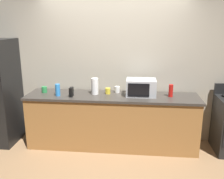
# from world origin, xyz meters

# --- Properties ---
(ground_plane) EXTENTS (8.00, 8.00, 0.00)m
(ground_plane) POSITION_xyz_m (0.00, 0.00, 0.00)
(ground_plane) COLOR #93704C
(back_wall) EXTENTS (6.40, 0.10, 2.70)m
(back_wall) POSITION_xyz_m (0.00, 0.81, 1.35)
(back_wall) COLOR #B2A893
(back_wall) RESTS_ON ground_plane
(counter_run) EXTENTS (2.84, 0.64, 0.90)m
(counter_run) POSITION_xyz_m (0.00, 0.40, 0.45)
(counter_run) COLOR #9E6B38
(counter_run) RESTS_ON ground_plane
(microwave) EXTENTS (0.48, 0.35, 0.27)m
(microwave) POSITION_xyz_m (0.47, 0.45, 1.04)
(microwave) COLOR #B7BABF
(microwave) RESTS_ON counter_run
(paper_towel_roll) EXTENTS (0.12, 0.12, 0.27)m
(paper_towel_roll) POSITION_xyz_m (-0.29, 0.45, 1.04)
(paper_towel_roll) COLOR white
(paper_towel_roll) RESTS_ON counter_run
(cordless_phone) EXTENTS (0.05, 0.11, 0.15)m
(cordless_phone) POSITION_xyz_m (-0.65, 0.27, 0.98)
(cordless_phone) COLOR black
(cordless_phone) RESTS_ON counter_run
(bottle_hot_sauce) EXTENTS (0.07, 0.07, 0.20)m
(bottle_hot_sauce) POSITION_xyz_m (0.95, 0.42, 1.00)
(bottle_hot_sauce) COLOR red
(bottle_hot_sauce) RESTS_ON counter_run
(bottle_spray_cleaner) EXTENTS (0.08, 0.08, 0.20)m
(bottle_spray_cleaner) POSITION_xyz_m (-0.88, 0.29, 1.00)
(bottle_spray_cleaner) COLOR #338CE5
(bottle_spray_cleaner) RESTS_ON counter_run
(mug_green) EXTENTS (0.09, 0.09, 0.10)m
(mug_green) POSITION_xyz_m (-1.17, 0.46, 0.95)
(mug_green) COLOR #2D8C47
(mug_green) RESTS_ON counter_run
(mug_yellow) EXTENTS (0.09, 0.09, 0.10)m
(mug_yellow) POSITION_xyz_m (-0.08, 0.49, 0.95)
(mug_yellow) COLOR yellow
(mug_yellow) RESTS_ON counter_run
(mug_white) EXTENTS (0.09, 0.09, 0.11)m
(mug_white) POSITION_xyz_m (0.07, 0.59, 0.95)
(mug_white) COLOR white
(mug_white) RESTS_ON counter_run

